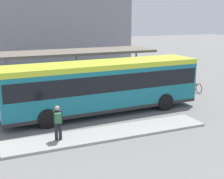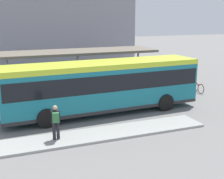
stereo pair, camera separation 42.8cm
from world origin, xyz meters
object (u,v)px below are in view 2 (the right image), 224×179
object	(u,v)px
bicycle_red	(197,87)
bicycle_green	(179,82)
bicycle_black	(185,83)
city_bus	(103,84)
bicycle_yellow	(191,85)
potted_planter_near_shelter	(89,92)
pedestrian_waiting	(56,120)

from	to	relation	value
bicycle_red	bicycle_green	xyz separation A→B (m)	(0.01, 2.43, -0.04)
bicycle_red	bicycle_black	world-z (taller)	bicycle_black
city_bus	bicycle_yellow	bearing A→B (deg)	16.76
bicycle_black	city_bus	bearing A→B (deg)	111.94
bicycle_black	potted_planter_near_shelter	size ratio (longest dim) A/B	1.22
city_bus	bicycle_green	world-z (taller)	city_bus
pedestrian_waiting	bicycle_black	world-z (taller)	pedestrian_waiting
bicycle_red	bicycle_yellow	distance (m)	0.82
city_bus	bicycle_black	world-z (taller)	city_bus
pedestrian_waiting	bicycle_yellow	size ratio (longest dim) A/B	1.00
pedestrian_waiting	potted_planter_near_shelter	bearing A→B (deg)	-22.54
bicycle_red	potted_planter_near_shelter	world-z (taller)	potted_planter_near_shelter
bicycle_green	potted_planter_near_shelter	world-z (taller)	potted_planter_near_shelter
bicycle_red	potted_planter_near_shelter	bearing A→B (deg)	-90.51
pedestrian_waiting	potted_planter_near_shelter	world-z (taller)	pedestrian_waiting
city_bus	potted_planter_near_shelter	world-z (taller)	city_bus
bicycle_red	pedestrian_waiting	bearing A→B (deg)	-64.12
bicycle_green	bicycle_black	bearing A→B (deg)	179.17
bicycle_yellow	potted_planter_near_shelter	xyz separation A→B (m)	(-8.70, -0.58, 0.40)
bicycle_black	potted_planter_near_shelter	xyz separation A→B (m)	(-8.71, -1.38, 0.38)
city_bus	bicycle_red	world-z (taller)	city_bus
city_bus	potted_planter_near_shelter	distance (m)	2.61
bicycle_yellow	potted_planter_near_shelter	distance (m)	8.73
pedestrian_waiting	bicycle_red	size ratio (longest dim) A/B	0.93
bicycle_red	potted_planter_near_shelter	size ratio (longest dim) A/B	1.22
bicycle_black	potted_planter_near_shelter	distance (m)	8.83
city_bus	bicycle_green	distance (m)	9.75
bicycle_yellow	pedestrian_waiting	bearing A→B (deg)	113.80
city_bus	bicycle_red	size ratio (longest dim) A/B	6.78
bicycle_red	bicycle_black	distance (m)	1.62
pedestrian_waiting	bicycle_yellow	bearing A→B (deg)	-54.21
pedestrian_waiting	bicycle_green	size ratio (longest dim) A/B	1.06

